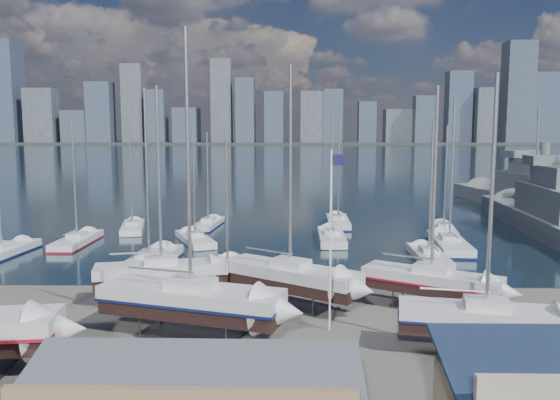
{
  "coord_description": "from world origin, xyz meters",
  "views": [
    {
      "loc": [
        3.63,
        -42.93,
        12.39
      ],
      "look_at": [
        2.59,
        8.0,
        6.11
      ],
      "focal_mm": 35.0,
      "sensor_mm": 36.0,
      "label": 1
    }
  ],
  "objects": [
    {
      "name": "ground",
      "position": [
        0.0,
        -10.0,
        0.0
      ],
      "size": [
        1400.0,
        1400.0,
        0.0
      ],
      "primitive_type": "plane",
      "color": "#605E59",
      "rests_on": "ground"
    },
    {
      "name": "water",
      "position": [
        0.0,
        300.0,
        -0.15
      ],
      "size": [
        1400.0,
        600.0,
        0.4
      ],
      "primitive_type": "cube",
      "color": "#1B323F",
      "rests_on": "ground"
    },
    {
      "name": "far_shore",
      "position": [
        0.0,
        560.0,
        1.1
      ],
      "size": [
        1400.0,
        80.0,
        2.2
      ],
      "primitive_type": "cube",
      "color": "#2D332D",
      "rests_on": "ground"
    },
    {
      "name": "skyline",
      "position": [
        -7.83,
        553.76,
        39.09
      ],
      "size": [
        639.14,
        43.8,
        107.69
      ],
      "color": "#475166",
      "rests_on": "far_shore"
    },
    {
      "name": "sailboat_cradle_2",
      "position": [
        -6.01,
        -3.49,
        2.06
      ],
      "size": [
        9.99,
        4.92,
        15.73
      ],
      "rotation": [
        0.0,
        0.0,
        0.24
      ],
      "color": "#2D2D33",
      "rests_on": "ground"
    },
    {
      "name": "sailboat_cradle_3",
      "position": [
        -2.49,
        -10.66,
        2.2
      ],
      "size": [
        12.01,
        6.45,
        18.49
      ],
      "rotation": [
        0.0,
        0.0,
        -0.29
      ],
      "color": "#2D2D33",
      "rests_on": "ground"
    },
    {
      "name": "sailboat_cradle_4",
      "position": [
        3.59,
        -4.57,
        2.13
      ],
      "size": [
        10.38,
        8.23,
        17.05
      ],
      "rotation": [
        0.0,
        0.0,
        -0.58
      ],
      "color": "#2D2D33",
      "rests_on": "ground"
    },
    {
      "name": "sailboat_cradle_5",
      "position": [
        14.55,
        -13.27,
        2.05
      ],
      "size": [
        9.95,
        4.44,
        15.58
      ],
      "rotation": [
        0.0,
        0.0,
        -0.19
      ],
      "color": "#2D2D33",
      "rests_on": "ground"
    },
    {
      "name": "sailboat_cradle_6",
      "position": [
        13.5,
        -5.41,
        2.05
      ],
      "size": [
        9.64,
        7.18,
        15.55
      ],
      "rotation": [
        0.0,
        0.0,
        -0.53
      ],
      "color": "#2D2D33",
      "rests_on": "ground"
    },
    {
      "name": "sailboat_moored_0",
      "position": [
        -25.4,
        10.12,
        0.31
      ],
      "size": [
        3.66,
        10.44,
        15.32
      ],
      "rotation": [
        0.0,
        0.0,
        1.49
      ],
      "color": "black",
      "rests_on": "water"
    },
    {
      "name": "sailboat_moored_1",
      "position": [
        -20.19,
        16.28,
        0.31
      ],
      "size": [
        2.76,
        9.78,
        14.61
      ],
      "rotation": [
        0.0,
        0.0,
        1.57
      ],
      "color": "black",
      "rests_on": "water"
    },
    {
      "name": "sailboat_moored_2",
      "position": [
        -16.48,
        24.87,
        0.32
      ],
      "size": [
        4.54,
        9.51,
        13.85
      ],
      "rotation": [
        0.0,
        0.0,
        1.79
      ],
      "color": "black",
      "rests_on": "water"
    },
    {
      "name": "sailboat_moored_3",
      "position": [
        -9.46,
        6.12,
        0.31
      ],
      "size": [
        4.21,
        11.7,
        17.13
      ],
      "rotation": [
        0.0,
        0.0,
        1.48
      ],
      "color": "black",
      "rests_on": "water"
    },
    {
      "name": "sailboat_moored_4",
      "position": [
        -7.2,
        17.32,
        0.32
      ],
      "size": [
        6.08,
        9.42,
        13.84
      ],
      "rotation": [
        0.0,
        0.0,
        1.99
      ],
      "color": "black",
      "rests_on": "water"
    },
    {
      "name": "sailboat_moored_5",
      "position": [
        -7.26,
        27.76,
        0.31
      ],
      "size": [
        3.3,
        8.97,
        13.12
      ],
      "rotation": [
        0.0,
        0.0,
        1.47
      ],
      "color": "black",
      "rests_on": "water"
    },
    {
      "name": "sailboat_moored_6",
      "position": [
        -1.93,
        3.73,
        0.31
      ],
      "size": [
        2.81,
        9.03,
        13.38
      ],
      "rotation": [
        0.0,
        0.0,
        1.6
      ],
      "color": "black",
      "rests_on": "water"
    },
    {
      "name": "sailboat_moored_7",
      "position": [
        8.28,
        18.75,
        0.32
      ],
      "size": [
        2.97,
        10.22,
        15.39
      ],
      "rotation": [
        0.0,
        0.0,
        1.56
      ],
      "color": "black",
      "rests_on": "water"
    },
    {
      "name": "sailboat_moored_8",
      "position": [
        9.98,
        29.63,
        0.31
      ],
      "size": [
        3.06,
        10.08,
        14.98
      ],
      "rotation": [
        0.0,
        0.0,
        1.55
      ],
      "color": "black",
      "rests_on": "water"
    },
    {
      "name": "sailboat_moored_9",
      "position": [
        17.07,
        9.33,
        0.32
      ],
      "size": [
        2.79,
        9.45,
        14.2
      ],
      "rotation": [
        0.0,
        0.0,
        1.55
      ],
      "color": "black",
      "rests_on": "water"
    },
    {
      "name": "sailboat_moored_10",
      "position": [
        20.7,
        15.1,
        0.31
      ],
      "size": [
        4.16,
        11.55,
        16.92
      ],
      "rotation": [
        0.0,
        0.0,
        1.48
      ],
      "color": "black",
      "rests_on": "water"
    },
    {
      "name": "sailboat_moored_11",
      "position": [
        22.5,
        23.81,
        0.31
      ],
      "size": [
        4.1,
        9.61,
        13.92
      ],
      "rotation": [
        0.0,
        0.0,
        1.41
      ],
      "color": "black",
      "rests_on": "water"
    },
    {
      "name": "naval_ship_east",
      "position": [
        35.89,
        22.78,
        1.66
      ],
      "size": [
        11.09,
        44.63,
        17.98
      ],
      "rotation": [
        0.0,
        0.0,
        1.48
      ],
      "color": "slate",
      "rests_on": "water"
    },
    {
      "name": "naval_ship_west",
      "position": [
        42.21,
        43.85,
        1.66
      ],
      "size": [
        12.69,
        44.83,
        17.99
      ],
      "rotation": [
        0.0,
        0.0,
        1.7
      ],
      "color": "slate",
      "rests_on": "water"
    },
    {
      "name": "flagpole",
      "position": [
        6.16,
        -9.7,
        6.49
      ],
      "size": [
        1.0,
        0.12,
        11.33
      ],
      "color": "white",
      "rests_on": "ground"
    }
  ]
}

